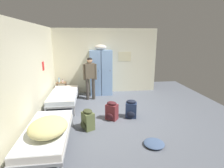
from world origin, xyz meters
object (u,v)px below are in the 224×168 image
backpack_olive (88,120)px  backpack_navy (131,109)px  person_traveler (90,75)px  water_bottle (59,80)px  locker_bank (101,72)px  bed_left_front (47,133)px  backpack_maroon (112,111)px  clothes_pile_denim (154,143)px  shelf_unit (62,88)px  lotion_bottle (63,81)px  bed_left_rear (64,95)px  bedding_heap (48,127)px

backpack_olive → backpack_navy: bearing=23.0°
person_traveler → water_bottle: (-1.26, 0.61, -0.32)m
person_traveler → backpack_olive: (-0.09, -2.32, -0.72)m
locker_bank → bed_left_front: 3.96m
backpack_maroon → person_traveler: bearing=108.0°
backpack_olive → clothes_pile_denim: (1.47, -0.92, -0.21)m
shelf_unit → backpack_maroon: 3.00m
locker_bank → backpack_olive: (-0.54, -2.92, -0.71)m
shelf_unit → person_traveler: bearing=-26.4°
clothes_pile_denim → locker_bank: bearing=103.6°
water_bottle → person_traveler: bearing=-25.7°
bed_left_front → backpack_olive: backpack_olive is taller
water_bottle → backpack_maroon: bearing=-52.7°
water_bottle → lotion_bottle: bearing=-21.8°
backpack_maroon → lotion_bottle: bearing=125.6°
locker_bank → lotion_bottle: locker_bank is taller
bed_left_rear → backpack_maroon: 1.99m
bed_left_front → person_traveler: person_traveler is taller
shelf_unit → bed_left_front: 3.66m
bed_left_front → water_bottle: water_bottle is taller
shelf_unit → backpack_navy: shelf_unit is taller
backpack_olive → backpack_maroon: size_ratio=1.00×
shelf_unit → water_bottle: size_ratio=2.97×
locker_bank → clothes_pile_denim: size_ratio=4.46×
bed_left_rear → bedding_heap: size_ratio=2.17×
bedding_heap → clothes_pile_denim: 2.29m
lotion_bottle → clothes_pile_denim: size_ratio=0.30×
shelf_unit → bedding_heap: bearing=-85.0°
locker_bank → lotion_bottle: 1.59m
backpack_maroon → water_bottle: bearing=127.3°
backpack_olive → clothes_pile_denim: backpack_olive is taller
bed_left_rear → backpack_navy: backpack_navy is taller
bed_left_rear → person_traveler: (0.93, 0.56, 0.59)m
lotion_bottle → backpack_maroon: size_ratio=0.25×
locker_bank → bed_left_front: size_ratio=1.09×
locker_bank → shelf_unit: 1.74m
shelf_unit → backpack_maroon: bearing=-53.7°
person_traveler → backpack_navy: size_ratio=2.94×
backpack_navy → clothes_pile_denim: backpack_navy is taller
shelf_unit → bed_left_rear: 1.18m
bed_left_front → lotion_bottle: (-0.18, 3.61, 0.25)m
bed_left_rear → bed_left_front: 2.50m
shelf_unit → backpack_maroon: size_ratio=1.04×
bed_left_rear → backpack_navy: bearing=-29.7°
bed_left_front → bedding_heap: 0.36m
shelf_unit → backpack_olive: (1.09, -2.90, -0.09)m
locker_bank → backpack_maroon: (0.15, -2.44, -0.71)m
bed_left_rear → bedding_heap: bedding_heap is taller
clothes_pile_denim → lotion_bottle: bearing=123.3°
locker_bank → person_traveler: size_ratio=1.28×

